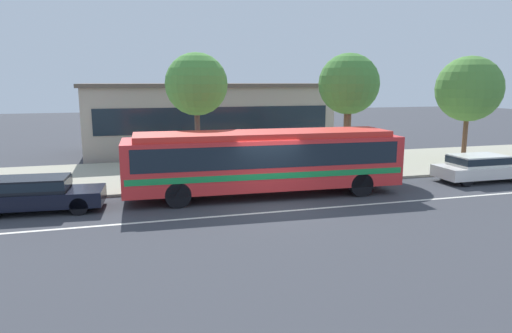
# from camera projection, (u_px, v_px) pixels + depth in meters

# --- Properties ---
(ground_plane) EXTENTS (120.00, 120.00, 0.00)m
(ground_plane) POSITION_uv_depth(u_px,v_px,m) (273.00, 206.00, 17.76)
(ground_plane) COLOR #393B41
(sidewalk_slab) EXTENTS (60.00, 8.00, 0.12)m
(sidewalk_slab) POSITION_uv_depth(u_px,v_px,m) (232.00, 171.00, 24.46)
(sidewalk_slab) COLOR #A39E89
(sidewalk_slab) RESTS_ON ground_plane
(lane_stripe_center) EXTENTS (56.00, 0.16, 0.01)m
(lane_stripe_center) POSITION_uv_depth(u_px,v_px,m) (279.00, 211.00, 17.00)
(lane_stripe_center) COLOR silver
(lane_stripe_center) RESTS_ON ground_plane
(transit_bus) EXTENTS (11.56, 3.03, 2.71)m
(transit_bus) POSITION_uv_depth(u_px,v_px,m) (264.00, 158.00, 19.17)
(transit_bus) COLOR red
(transit_bus) RESTS_ON ground_plane
(sedan_behind_bus) EXTENTS (4.73, 2.09, 1.29)m
(sedan_behind_bus) POSITION_uv_depth(u_px,v_px,m) (35.00, 192.00, 16.88)
(sedan_behind_bus) COLOR black
(sedan_behind_bus) RESTS_ON ground_plane
(sedan_far_ahead) EXTENTS (4.43, 1.81, 1.29)m
(sedan_far_ahead) POSITION_uv_depth(u_px,v_px,m) (480.00, 167.00, 22.04)
(sedan_far_ahead) COLOR white
(sedan_far_ahead) RESTS_ON ground_plane
(pedestrian_waiting_near_sign) EXTENTS (0.45, 0.45, 1.72)m
(pedestrian_waiting_near_sign) POSITION_uv_depth(u_px,v_px,m) (157.00, 165.00, 20.30)
(pedestrian_waiting_near_sign) COLOR #2F2734
(pedestrian_waiting_near_sign) RESTS_ON sidewalk_slab
(bus_stop_sign) EXTENTS (0.09, 0.44, 2.33)m
(bus_stop_sign) POSITION_uv_depth(u_px,v_px,m) (339.00, 147.00, 22.31)
(bus_stop_sign) COLOR gray
(bus_stop_sign) RESTS_ON sidewalk_slab
(street_tree_near_stop) EXTENTS (2.99, 2.99, 6.00)m
(street_tree_near_stop) POSITION_uv_depth(u_px,v_px,m) (196.00, 85.00, 21.89)
(street_tree_near_stop) COLOR brown
(street_tree_near_stop) RESTS_ON sidewalk_slab
(street_tree_mid_block) EXTENTS (3.16, 3.16, 6.09)m
(street_tree_mid_block) POSITION_uv_depth(u_px,v_px,m) (349.00, 85.00, 23.80)
(street_tree_mid_block) COLOR brown
(street_tree_mid_block) RESTS_ON sidewalk_slab
(street_tree_far_end) EXTENTS (3.76, 3.76, 6.09)m
(street_tree_far_end) POSITION_uv_depth(u_px,v_px,m) (469.00, 89.00, 26.49)
(street_tree_far_end) COLOR brown
(street_tree_far_end) RESTS_ON sidewalk_slab
(station_building) EXTENTS (16.28, 7.16, 4.62)m
(station_building) POSITION_uv_depth(u_px,v_px,m) (207.00, 117.00, 31.63)
(station_building) COLOR #A5998B
(station_building) RESTS_ON ground_plane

